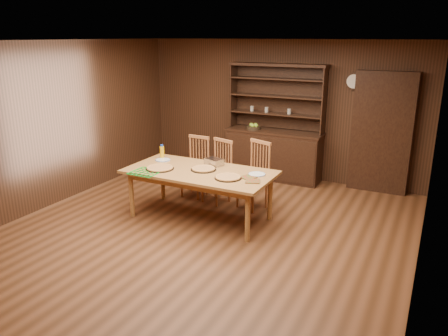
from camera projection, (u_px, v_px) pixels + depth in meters
The scene contains 20 objects.
floor at pixel (204, 232), 6.16m from camera, with size 6.00×6.00×0.00m, color brown.
room_shell at pixel (202, 122), 5.70m from camera, with size 6.00×6.00×6.00m.
china_hutch at pixel (274, 148), 8.34m from camera, with size 1.84×0.52×2.17m.
doorway at pixel (382, 133), 7.52m from camera, with size 1.00×0.18×2.10m, color #331D11.
wall_clock at pixel (354, 81), 7.55m from camera, with size 0.30×0.05×0.30m.
dining_table at pixel (200, 175), 6.46m from camera, with size 2.19×1.09×0.75m.
chair_left at pixel (196, 164), 7.48m from camera, with size 0.44×0.42×1.03m.
chair_center at pixel (219, 169), 7.19m from camera, with size 0.53×0.51×1.04m.
chair_right at pixel (256, 172), 6.94m from camera, with size 0.56×0.55×1.08m.
pizza_left at pixel (160, 168), 6.51m from camera, with size 0.42×0.42×0.04m.
pizza_right at pixel (228, 177), 6.09m from camera, with size 0.38×0.38×0.04m.
pizza_center at pixel (204, 169), 6.47m from camera, with size 0.38×0.38×0.04m.
cooling_rack at pixel (146, 172), 6.35m from camera, with size 0.39×0.39×0.02m, color #0CA325, non-canonical shape.
plate_left at pixel (163, 160), 6.96m from camera, with size 0.24×0.24×0.02m.
plate_right at pixel (257, 174), 6.25m from camera, with size 0.25×0.25×0.02m.
foil_dish at pixel (214, 162), 6.69m from camera, with size 0.26×0.19×0.11m, color silver.
juice_bottle at pixel (162, 152), 7.05m from camera, with size 0.07×0.07×0.23m.
pot_holder_a at pixel (253, 181), 5.96m from camera, with size 0.19×0.19×0.01m, color #A81313.
pot_holder_b at pixel (248, 177), 6.12m from camera, with size 0.19×0.19×0.01m, color #A81313.
fruit_bowl at pixel (254, 127), 8.35m from camera, with size 0.27×0.27×0.12m.
Camera 1 is at (2.79, -4.90, 2.67)m, focal length 35.00 mm.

